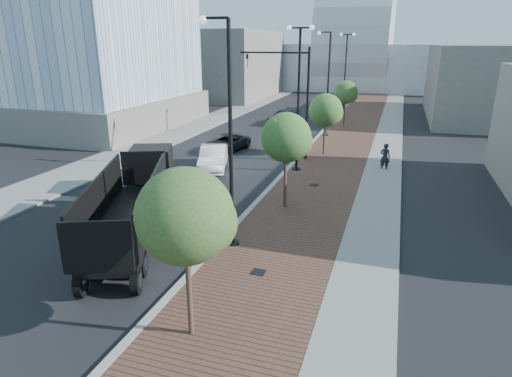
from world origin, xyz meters
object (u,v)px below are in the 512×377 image
(white_sedan, at_px, (213,158))
(dark_car_mid, at_px, (226,143))
(dump_truck, at_px, (143,190))
(pedestrian, at_px, (385,157))

(white_sedan, relative_size, dark_car_mid, 1.03)
(dump_truck, distance_m, pedestrian, 16.41)
(dump_truck, relative_size, white_sedan, 2.73)
(dump_truck, height_order, white_sedan, dump_truck)
(dump_truck, bearing_deg, dark_car_mid, 71.61)
(dark_car_mid, height_order, pedestrian, pedestrian)
(white_sedan, xyz_separation_m, dark_car_mid, (-1.10, 5.18, -0.14))
(dark_car_mid, distance_m, pedestrian, 12.44)
(dump_truck, xyz_separation_m, pedestrian, (11.22, 11.96, -0.35))
(pedestrian, bearing_deg, dump_truck, 60.16)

